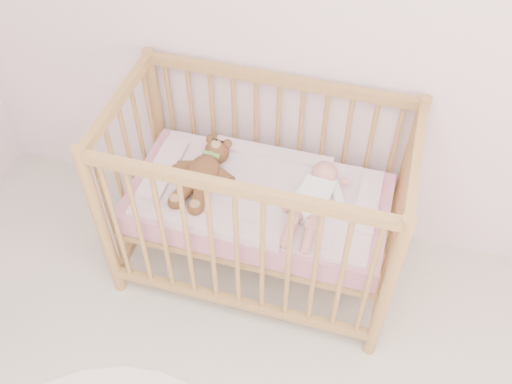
% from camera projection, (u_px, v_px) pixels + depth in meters
% --- Properties ---
extents(wall_back, '(4.00, 0.02, 2.70)m').
position_uv_depth(wall_back, '(361.00, 7.00, 2.29)').
color(wall_back, silver).
rests_on(wall_back, floor).
extents(crib, '(1.36, 0.76, 1.00)m').
position_uv_depth(crib, '(259.00, 201.00, 2.72)').
color(crib, tan).
rests_on(crib, floor).
extents(mattress, '(1.22, 0.62, 0.13)m').
position_uv_depth(mattress, '(259.00, 203.00, 2.73)').
color(mattress, '#D18291').
rests_on(mattress, crib).
extents(blanket, '(1.10, 0.58, 0.06)m').
position_uv_depth(blanket, '(259.00, 193.00, 2.68)').
color(blanket, '#D08FA3').
rests_on(blanket, mattress).
extents(baby, '(0.31, 0.56, 0.13)m').
position_uv_depth(baby, '(314.00, 197.00, 2.56)').
color(baby, white).
rests_on(baby, blanket).
extents(teddy_bear, '(0.38, 0.51, 0.13)m').
position_uv_depth(teddy_bear, '(202.00, 172.00, 2.65)').
color(teddy_bear, brown).
rests_on(teddy_bear, blanket).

